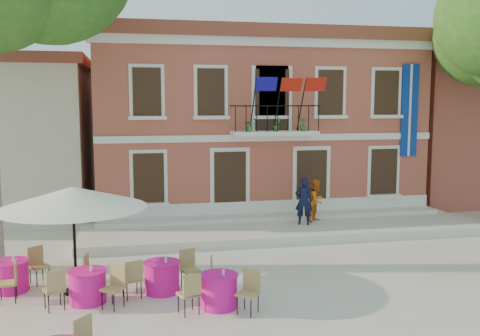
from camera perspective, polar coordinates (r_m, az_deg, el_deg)
name	(u,v)px	position (r m, az deg, el deg)	size (l,w,h in m)	color
ground	(256,276)	(14.60, 1.67, -11.45)	(90.00, 90.00, 0.00)	beige
main_building	(249,121)	(24.05, 0.96, 5.01)	(13.50, 9.59, 7.50)	#B45041
neighbor_east	(473,130)	(29.93, 23.62, 3.74)	(9.40, 9.40, 6.40)	#B45041
terrace	(282,229)	(19.14, 4.54, -6.52)	(14.00, 3.40, 0.30)	silver
patio_umbrella	(73,198)	(13.41, -17.40, -3.05)	(3.53, 3.53, 2.62)	black
pedestrian_navy	(304,201)	(19.11, 6.81, -3.52)	(0.62, 0.41, 1.69)	black
pedestrian_orange	(316,200)	(19.71, 8.15, -3.44)	(0.75, 0.58, 1.54)	orange
cafe_table_0	(11,274)	(14.51, -23.28, -10.38)	(1.86, 1.72, 0.95)	#EA169A
cafe_table_1	(219,289)	(12.40, -2.30, -12.77)	(1.84, 1.77, 0.95)	#EA169A
cafe_table_3	(87,285)	(13.14, -15.96, -11.88)	(1.85, 1.74, 0.95)	#EA169A
cafe_table_4	(162,276)	(13.43, -8.34, -11.30)	(1.96, 0.95, 0.95)	#EA169A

